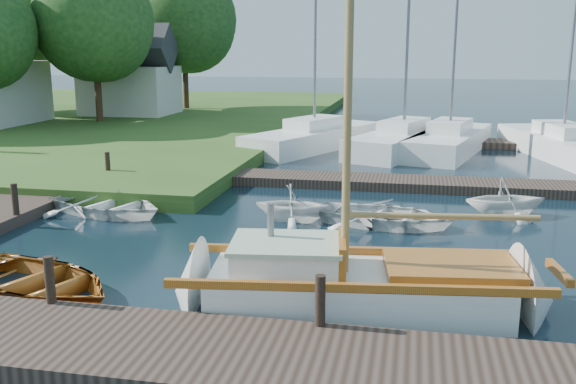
% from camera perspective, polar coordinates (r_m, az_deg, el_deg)
% --- Properties ---
extents(ground, '(160.00, 160.00, 0.00)m').
position_cam_1_polar(ground, '(14.95, -0.00, -4.49)').
color(ground, black).
rests_on(ground, ground).
extents(near_dock, '(18.00, 2.20, 0.30)m').
position_cam_1_polar(near_dock, '(9.50, -7.37, -14.19)').
color(near_dock, '#2F221A').
rests_on(near_dock, ground).
extents(left_dock, '(2.20, 18.00, 0.30)m').
position_cam_1_polar(left_dock, '(19.77, -22.14, -0.69)').
color(left_dock, '#2F221A').
rests_on(left_dock, ground).
extents(far_dock, '(14.00, 1.60, 0.30)m').
position_cam_1_polar(far_dock, '(20.95, 8.90, 0.83)').
color(far_dock, '#2F221A').
rests_on(far_dock, ground).
extents(mooring_post_1, '(0.16, 0.16, 0.80)m').
position_cam_1_polar(mooring_post_1, '(11.34, -20.42, -7.32)').
color(mooring_post_1, black).
rests_on(mooring_post_1, near_dock).
extents(mooring_post_2, '(0.16, 0.16, 0.80)m').
position_cam_1_polar(mooring_post_2, '(9.83, 2.88, -9.61)').
color(mooring_post_2, black).
rests_on(mooring_post_2, near_dock).
extents(mooring_post_4, '(0.16, 0.16, 0.80)m').
position_cam_1_polar(mooring_post_4, '(17.49, -23.10, -0.60)').
color(mooring_post_4, black).
rests_on(mooring_post_4, left_dock).
extents(mooring_post_5, '(0.16, 0.16, 0.80)m').
position_cam_1_polar(mooring_post_5, '(21.70, -15.73, 2.39)').
color(mooring_post_5, black).
rests_on(mooring_post_5, left_dock).
extents(sailboat, '(7.34, 2.86, 9.83)m').
position_cam_1_polar(sailboat, '(11.27, 6.89, -8.62)').
color(sailboat, silver).
rests_on(sailboat, ground).
extents(dinghy, '(4.27, 3.70, 0.74)m').
position_cam_1_polar(dinghy, '(12.66, -21.47, -6.90)').
color(dinghy, '#9B4C14').
rests_on(dinghy, ground).
extents(tender_a, '(4.02, 3.37, 0.71)m').
position_cam_1_polar(tender_a, '(18.00, -15.75, -0.81)').
color(tender_a, silver).
rests_on(tender_a, ground).
extents(tender_b, '(2.05, 1.78, 1.07)m').
position_cam_1_polar(tender_b, '(16.62, 0.55, -0.80)').
color(tender_b, silver).
rests_on(tender_b, ground).
extents(tender_c, '(3.82, 3.02, 0.71)m').
position_cam_1_polar(tender_c, '(16.43, 8.77, -1.75)').
color(tender_c, silver).
rests_on(tender_c, ground).
extents(tender_d, '(2.58, 2.37, 1.14)m').
position_cam_1_polar(tender_d, '(18.07, 18.82, -0.27)').
color(tender_d, silver).
rests_on(tender_d, ground).
extents(marina_boat_0, '(5.40, 8.25, 12.06)m').
position_cam_1_polar(marina_boat_0, '(28.50, 2.35, 5.01)').
color(marina_boat_0, silver).
rests_on(marina_boat_0, ground).
extents(marina_boat_1, '(4.81, 8.12, 10.58)m').
position_cam_1_polar(marina_boat_1, '(28.17, 10.24, 4.70)').
color(marina_boat_1, silver).
rests_on(marina_boat_1, ground).
extents(marina_boat_2, '(4.14, 8.03, 11.49)m').
position_cam_1_polar(marina_boat_2, '(28.27, 14.16, 4.56)').
color(marina_boat_2, silver).
rests_on(marina_boat_2, ground).
extents(marina_boat_3, '(4.22, 8.84, 11.56)m').
position_cam_1_polar(marina_boat_3, '(28.49, 23.21, 3.97)').
color(marina_boat_3, silver).
rests_on(marina_boat_3, ground).
extents(house_c, '(5.25, 4.00, 5.28)m').
position_cam_1_polar(house_c, '(39.77, -13.87, 9.77)').
color(house_c, silver).
rests_on(house_c, shore).
extents(tree_3, '(6.41, 6.38, 8.74)m').
position_cam_1_polar(tree_3, '(36.21, -16.87, 14.45)').
color(tree_3, '#332114').
rests_on(tree_3, shore).
extents(tree_4, '(7.01, 7.01, 9.66)m').
position_cam_1_polar(tree_4, '(43.79, -23.95, 14.27)').
color(tree_4, '#332114').
rests_on(tree_4, shore).
extents(tree_7, '(6.83, 6.83, 9.38)m').
position_cam_1_polar(tree_7, '(42.73, -9.26, 15.01)').
color(tree_7, '#332114').
rests_on(tree_7, shore).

